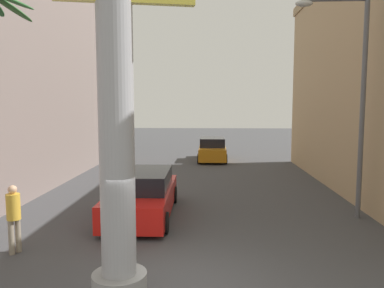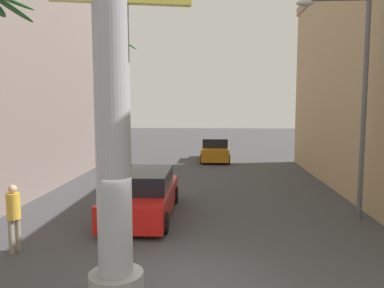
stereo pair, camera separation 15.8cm
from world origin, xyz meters
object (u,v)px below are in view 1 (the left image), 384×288
object	(u,v)px
car_far	(212,150)
pedestrian_curb_left	(14,214)
street_lamp	(353,87)
palm_tree_far_left	(118,85)
neon_sign_pole	(114,19)
car_lead	(142,195)

from	to	relation	value
car_far	pedestrian_curb_left	world-z (taller)	pedestrian_curb_left
street_lamp	car_far	distance (m)	14.12
palm_tree_far_left	pedestrian_curb_left	distance (m)	17.71
neon_sign_pole	pedestrian_curb_left	distance (m)	5.92
car_lead	car_far	bearing A→B (deg)	79.16
neon_sign_pole	car_lead	distance (m)	7.43
car_far	street_lamp	bearing A→B (deg)	-71.06
neon_sign_pole	car_lead	size ratio (longest dim) A/B	2.20
car_far	neon_sign_pole	bearing A→B (deg)	-95.62
car_lead	pedestrian_curb_left	distance (m)	4.32
car_far	palm_tree_far_left	distance (m)	7.98
car_lead	pedestrian_curb_left	xyz separation A→B (m)	(-2.68, -3.37, 0.30)
neon_sign_pole	street_lamp	distance (m)	8.72
pedestrian_curb_left	street_lamp	bearing A→B (deg)	19.90
street_lamp	car_far	world-z (taller)	street_lamp
neon_sign_pole	pedestrian_curb_left	xyz separation A→B (m)	(-3.31, 2.50, -4.22)
street_lamp	palm_tree_far_left	xyz separation A→B (m)	(-11.04, 13.69, 0.77)
palm_tree_far_left	pedestrian_curb_left	bearing A→B (deg)	-85.23
car_lead	car_far	size ratio (longest dim) A/B	1.14
street_lamp	car_far	xyz separation A→B (m)	(-4.43, 12.91, -3.63)
street_lamp	neon_sign_pole	bearing A→B (deg)	-136.46
car_lead	palm_tree_far_left	xyz separation A→B (m)	(-4.11, 13.80, 4.40)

